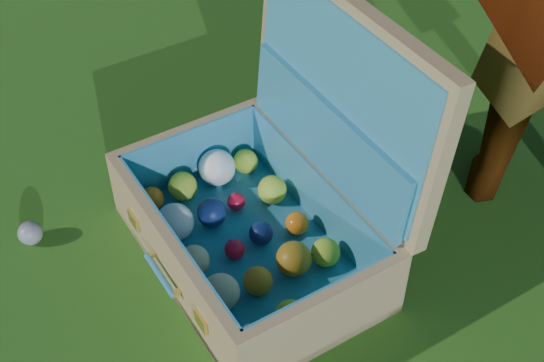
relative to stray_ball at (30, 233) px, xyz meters
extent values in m
plane|color=#215114|center=(0.56, 0.16, -0.03)|extent=(60.00, 60.00, 0.00)
sphere|color=teal|center=(0.00, 0.00, 0.00)|extent=(0.06, 0.06, 0.06)
cube|color=tan|center=(0.45, 0.30, -0.02)|extent=(0.74, 0.61, 0.02)
cube|color=tan|center=(0.38, 0.11, 0.07)|extent=(0.61, 0.23, 0.19)
cube|color=tan|center=(0.52, 0.49, 0.07)|extent=(0.61, 0.23, 0.19)
cube|color=tan|center=(0.16, 0.40, 0.07)|extent=(0.15, 0.36, 0.19)
cube|color=tan|center=(0.74, 0.20, 0.07)|extent=(0.15, 0.36, 0.19)
cube|color=teal|center=(0.45, 0.30, 0.00)|extent=(0.68, 0.55, 0.01)
cube|color=teal|center=(0.39, 0.12, 0.08)|extent=(0.56, 0.20, 0.17)
cube|color=teal|center=(0.51, 0.47, 0.08)|extent=(0.56, 0.20, 0.17)
cube|color=teal|center=(0.17, 0.40, 0.08)|extent=(0.13, 0.36, 0.17)
cube|color=teal|center=(0.72, 0.20, 0.08)|extent=(0.13, 0.36, 0.17)
cube|color=tan|center=(0.53, 0.53, 0.37)|extent=(0.63, 0.28, 0.43)
cube|color=teal|center=(0.52, 0.51, 0.37)|extent=(0.57, 0.23, 0.38)
cube|color=teal|center=(0.52, 0.50, 0.26)|extent=(0.55, 0.22, 0.18)
cube|color=#F2C659|center=(0.22, 0.15, 0.07)|extent=(0.05, 0.02, 0.04)
cube|color=#F2C659|center=(0.54, 0.04, 0.07)|extent=(0.05, 0.02, 0.04)
cylinder|color=teal|center=(0.37, 0.08, 0.05)|extent=(0.14, 0.06, 0.01)
cube|color=#F2C659|center=(0.31, 0.11, 0.05)|extent=(0.02, 0.02, 0.01)
cube|color=#F2C659|center=(0.44, 0.07, 0.05)|extent=(0.02, 0.02, 0.01)
sphere|color=orange|center=(0.17, 0.25, 0.03)|extent=(0.06, 0.06, 0.06)
sphere|color=silver|center=(0.28, 0.22, 0.05)|extent=(0.09, 0.09, 0.09)
sphere|color=beige|center=(0.39, 0.17, 0.04)|extent=(0.07, 0.07, 0.07)
sphere|color=beige|center=(0.51, 0.13, 0.04)|extent=(0.09, 0.09, 0.09)
sphere|color=silver|center=(0.63, 0.09, 0.03)|extent=(0.06, 0.06, 0.06)
sphere|color=#B3D233|center=(0.20, 0.33, 0.04)|extent=(0.07, 0.07, 0.07)
sphere|color=navy|center=(0.32, 0.31, 0.04)|extent=(0.07, 0.07, 0.07)
sphere|color=red|center=(0.44, 0.26, 0.02)|extent=(0.05, 0.05, 0.05)
sphere|color=#AA7416|center=(0.54, 0.22, 0.03)|extent=(0.07, 0.07, 0.07)
sphere|color=#B3D233|center=(0.66, 0.19, 0.03)|extent=(0.07, 0.07, 0.07)
sphere|color=silver|center=(0.23, 0.43, 0.05)|extent=(0.10, 0.10, 0.10)
sphere|color=red|center=(0.34, 0.38, 0.02)|extent=(0.05, 0.05, 0.05)
sphere|color=navy|center=(0.46, 0.33, 0.03)|extent=(0.06, 0.06, 0.06)
sphere|color=#AA7416|center=(0.57, 0.31, 0.04)|extent=(0.08, 0.08, 0.08)
sphere|color=#B3D233|center=(0.70, 0.26, 0.03)|extent=(0.07, 0.07, 0.07)
sphere|color=#B3D233|center=(0.26, 0.50, 0.03)|extent=(0.06, 0.06, 0.06)
sphere|color=#B3D233|center=(0.39, 0.46, 0.04)|extent=(0.07, 0.07, 0.07)
sphere|color=orange|center=(0.50, 0.42, 0.03)|extent=(0.06, 0.06, 0.06)
sphere|color=#B3D233|center=(0.61, 0.38, 0.03)|extent=(0.07, 0.07, 0.07)
camera|label=1|loc=(1.24, -0.59, 1.37)|focal=50.00mm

